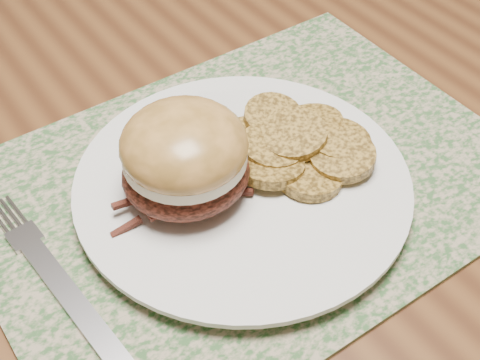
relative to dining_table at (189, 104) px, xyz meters
name	(u,v)px	position (x,y,z in m)	size (l,w,h in m)	color
dining_table	(189,104)	(0.00, 0.00, 0.00)	(1.50, 0.90, 0.75)	brown
placemat	(250,182)	(-0.06, -0.21, 0.08)	(0.45, 0.33, 0.00)	#345C2F
dinner_plate	(242,186)	(-0.07, -0.21, 0.09)	(0.26, 0.26, 0.02)	silver
pork_sandwich	(185,157)	(-0.12, -0.20, 0.14)	(0.11, 0.10, 0.08)	black
roasted_potatoes	(295,145)	(-0.02, -0.21, 0.11)	(0.14, 0.15, 0.03)	olive
fork	(56,278)	(-0.24, -0.21, 0.09)	(0.03, 0.20, 0.00)	silver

